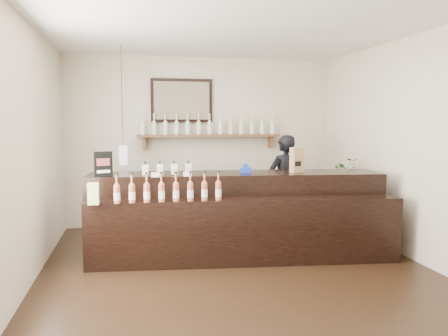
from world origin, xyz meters
TOP-DOWN VIEW (x-y plane):
  - ground at (0.00, 0.00)m, footprint 5.00×5.00m
  - room_shell at (0.00, 0.00)m, footprint 5.00×5.00m
  - back_wall_decor at (-0.14, 2.37)m, footprint 2.66×0.96m
  - counter at (0.15, 0.56)m, footprint 3.86×1.45m
  - promo_sign at (-1.52, 0.61)m, footprint 0.22×0.09m
  - paper_bag at (0.96, 0.60)m, footprint 0.17×0.14m
  - tape_dispenser at (0.28, 0.67)m, footprint 0.15×0.07m
  - side_cabinet at (2.00, 1.26)m, footprint 0.48×0.60m
  - potted_plant at (2.00, 1.26)m, footprint 0.37×0.33m
  - shopkeeper at (1.13, 1.55)m, footprint 0.72×0.58m

SIDE VIEW (x-z plane):
  - ground at x=0.00m, z-range 0.00..0.00m
  - side_cabinet at x=2.00m, z-range 0.00..0.79m
  - counter at x=0.15m, z-range -0.12..1.12m
  - shopkeeper at x=1.13m, z-range 0.00..1.73m
  - potted_plant at x=2.00m, z-range 0.79..1.18m
  - tape_dispenser at x=0.28m, z-range 1.05..1.17m
  - promo_sign at x=-1.52m, z-range 1.06..1.37m
  - paper_bag at x=0.96m, z-range 1.06..1.39m
  - room_shell at x=0.00m, z-range -0.80..4.20m
  - back_wall_decor at x=-0.14m, z-range 0.91..2.60m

